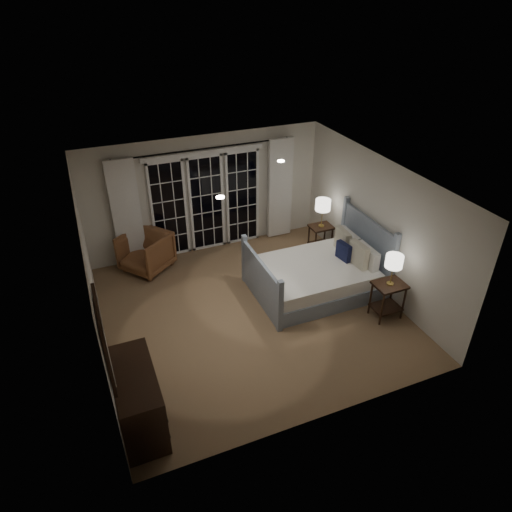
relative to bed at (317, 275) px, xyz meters
name	(u,v)px	position (x,y,z in m)	size (l,w,h in m)	color
floor	(251,311)	(-1.42, -0.15, -0.33)	(5.00, 5.00, 0.00)	#94744F
ceiling	(250,180)	(-1.42, -0.15, 2.17)	(5.00, 5.00, 0.00)	silver
wall_left	(92,285)	(-3.92, -0.15, 0.92)	(0.02, 5.00, 2.50)	beige
wall_right	(377,225)	(1.08, -0.15, 0.92)	(0.02, 5.00, 2.50)	beige
wall_back	(206,194)	(-1.42, 2.35, 0.92)	(5.00, 0.02, 2.50)	beige
wall_front	(326,349)	(-1.42, -2.65, 0.92)	(5.00, 0.02, 2.50)	beige
french_doors	(207,202)	(-1.42, 2.31, 0.76)	(2.50, 0.04, 2.20)	black
curtain_rod	(204,149)	(-1.42, 2.25, 1.92)	(0.03, 0.03, 3.50)	black
curtain_left	(127,214)	(-3.07, 2.23, 0.82)	(0.55, 0.10, 2.25)	silver
curtain_right	(280,189)	(0.23, 2.23, 0.82)	(0.55, 0.10, 2.25)	silver
downlight_a	(281,161)	(-0.62, 0.45, 2.16)	(0.12, 0.12, 0.01)	white
downlight_b	(220,197)	(-2.02, -0.55, 2.16)	(0.12, 0.12, 0.01)	white
bed	(317,275)	(0.00, 0.00, 0.00)	(2.24, 1.61, 1.31)	gray
nightstand_left	(388,295)	(0.72, -1.16, 0.12)	(0.53, 0.42, 0.68)	black
nightstand_right	(320,235)	(0.75, 1.23, 0.07)	(0.47, 0.38, 0.61)	black
lamp_left	(394,262)	(0.72, -1.16, 0.80)	(0.29, 0.29, 0.56)	tan
lamp_right	(323,205)	(0.75, 1.23, 0.77)	(0.31, 0.31, 0.61)	tan
armchair	(146,252)	(-2.84, 1.95, 0.07)	(0.85, 0.88, 0.80)	brown
dresser	(138,399)	(-3.65, -1.80, 0.12)	(0.54, 1.26, 0.89)	black
mirror	(104,339)	(-3.88, -1.80, 1.22)	(0.05, 0.85, 1.00)	black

